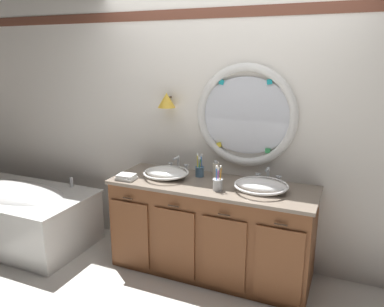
# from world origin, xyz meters

# --- Properties ---
(ground_plane) EXTENTS (14.00, 14.00, 0.00)m
(ground_plane) POSITION_xyz_m (0.00, 0.00, 0.00)
(ground_plane) COLOR silver
(back_wall_assembly) EXTENTS (6.40, 0.26, 2.60)m
(back_wall_assembly) POSITION_xyz_m (0.01, 0.59, 1.31)
(back_wall_assembly) COLOR silver
(back_wall_assembly) RESTS_ON ground_plane
(vanity_counter) EXTENTS (1.83, 0.66, 0.86)m
(vanity_counter) POSITION_xyz_m (0.00, 0.24, 0.43)
(vanity_counter) COLOR brown
(vanity_counter) RESTS_ON ground_plane
(bathtub) EXTENTS (1.60, 0.89, 0.67)m
(bathtub) POSITION_xyz_m (-2.10, -0.05, 0.34)
(bathtub) COLOR white
(bathtub) RESTS_ON ground_plane
(sink_basin_left) EXTENTS (0.42, 0.42, 0.10)m
(sink_basin_left) POSITION_xyz_m (-0.44, 0.21, 0.91)
(sink_basin_left) COLOR white
(sink_basin_left) RESTS_ON vanity_counter
(sink_basin_right) EXTENTS (0.46, 0.46, 0.10)m
(sink_basin_right) POSITION_xyz_m (0.45, 0.21, 0.91)
(sink_basin_right) COLOR white
(sink_basin_right) RESTS_ON vanity_counter
(faucet_set_left) EXTENTS (0.22, 0.13, 0.15)m
(faucet_set_left) POSITION_xyz_m (-0.44, 0.47, 0.92)
(faucet_set_left) COLOR silver
(faucet_set_left) RESTS_ON vanity_counter
(faucet_set_right) EXTENTS (0.24, 0.12, 0.14)m
(faucet_set_right) POSITION_xyz_m (0.45, 0.47, 0.91)
(faucet_set_right) COLOR silver
(faucet_set_right) RESTS_ON vanity_counter
(toothbrush_holder_left) EXTENTS (0.09, 0.09, 0.22)m
(toothbrush_holder_left) POSITION_xyz_m (-0.18, 0.38, 0.92)
(toothbrush_holder_left) COLOR slate
(toothbrush_holder_left) RESTS_ON vanity_counter
(toothbrush_holder_right) EXTENTS (0.09, 0.09, 0.22)m
(toothbrush_holder_right) POSITION_xyz_m (0.11, 0.09, 0.92)
(toothbrush_holder_right) COLOR silver
(toothbrush_holder_right) RESTS_ON vanity_counter
(soap_dispenser) EXTENTS (0.06, 0.07, 0.16)m
(soap_dispenser) POSITION_xyz_m (-0.03, 0.43, 0.93)
(soap_dispenser) COLOR #EFE5C6
(soap_dispenser) RESTS_ON vanity_counter
(folded_hand_towel) EXTENTS (0.17, 0.14, 0.05)m
(folded_hand_towel) POSITION_xyz_m (-0.75, 0.02, 0.88)
(folded_hand_towel) COLOR white
(folded_hand_towel) RESTS_ON vanity_counter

